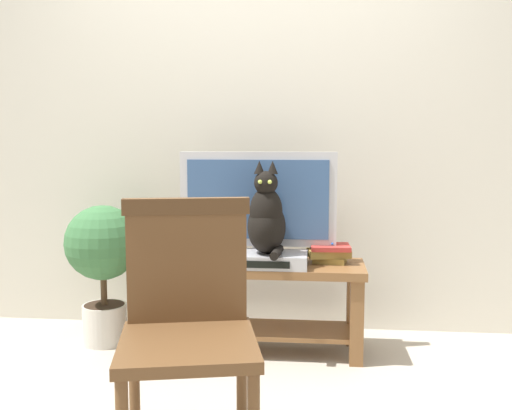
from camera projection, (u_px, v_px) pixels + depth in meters
The scene contains 9 objects.
ground_plane at pixel (232, 393), 2.69m from camera, with size 12.00×12.00×0.00m, color #ADA393.
back_wall at pixel (256, 100), 3.57m from camera, with size 7.00×0.12×2.80m, color beige.
tv_stand at pixel (257, 291), 3.20m from camera, with size 1.16×0.40×0.49m.
tv at pixel (258, 204), 3.20m from camera, with size 0.85×0.20×0.60m.
media_box at pixel (266, 259), 3.10m from camera, with size 0.43×0.26×0.07m.
cat at pixel (267, 219), 3.07m from camera, with size 0.20×0.34×0.49m.
wooden_chair at pixel (188, 314), 2.05m from camera, with size 0.55×0.55×0.95m.
book_stack at pixel (329, 253), 3.19m from camera, with size 0.25×0.19×0.10m.
potted_plant at pixel (103, 256), 3.31m from camera, with size 0.42×0.42×0.79m.
Camera 1 is at (0.37, -2.55, 1.16)m, focal length 41.15 mm.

